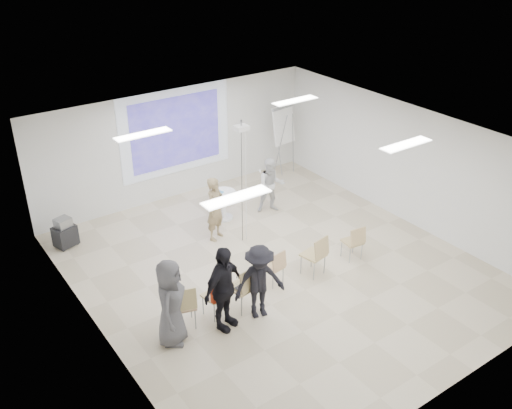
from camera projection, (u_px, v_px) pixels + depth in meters
floor at (277, 270)px, 12.68m from camera, size 8.00×9.00×0.10m
ceiling at (279, 139)px, 11.25m from camera, size 8.00×9.00×0.10m
wall_back at (176, 143)px, 15.26m from camera, size 8.00×0.10×3.00m
wall_left at (92, 271)px, 9.90m from camera, size 0.10×9.00×3.00m
wall_right at (409, 164)px, 14.03m from camera, size 0.10×9.00×3.00m
projection_halo at (176, 132)px, 15.05m from camera, size 3.20×0.01×2.30m
projection_image at (176, 132)px, 15.04m from camera, size 2.60×0.01×1.90m
pedestal_table at (223, 203)px, 14.47m from camera, size 0.80×0.80×0.78m
player_left at (215, 205)px, 13.40m from camera, size 0.79×0.70×1.80m
player_right at (271, 183)px, 14.68m from camera, size 0.97×0.90×1.63m
controller_left at (216, 188)px, 13.54m from camera, size 0.10×0.13×0.04m
controller_right at (260, 171)px, 14.64m from camera, size 0.08×0.12×0.04m
chair_far_left at (184, 304)px, 10.60m from camera, size 0.56×0.59×0.95m
chair_left_mid at (217, 294)px, 10.93m from camera, size 0.49×0.51×0.90m
chair_left_inner at (245, 285)px, 11.09m from camera, size 0.54×0.57×0.99m
chair_center at (275, 265)px, 11.90m from camera, size 0.43×0.46×0.81m
chair_right_inner at (316, 253)px, 12.16m from camera, size 0.53×0.56×0.96m
chair_right_far at (354, 240)px, 12.73m from camera, size 0.45×0.48×0.86m
red_jacket at (221, 290)px, 10.73m from camera, size 0.44×0.17×0.41m
laptop at (241, 285)px, 11.18m from camera, size 0.41×0.32×0.03m
audience_left at (223, 283)px, 10.44m from camera, size 1.34×1.06×2.01m
audience_mid at (259, 277)px, 10.80m from camera, size 1.27×0.89×1.78m
audience_outer at (170, 298)px, 10.11m from camera, size 1.08×1.11×1.92m
flipchart_easel at (284, 126)px, 16.26m from camera, size 0.92×0.70×2.13m
av_cart at (65, 233)px, 13.34m from camera, size 0.58×0.52×0.73m
ceiling_projector at (242, 134)px, 12.54m from camera, size 0.30×0.25×3.00m
fluor_panel_nw at (143, 134)px, 11.71m from camera, size 1.20×0.30×0.02m
fluor_panel_ne at (295, 101)px, 13.75m from camera, size 1.20×0.30×0.02m
fluor_panel_sw at (237, 197)px, 9.18m from camera, size 1.20×0.30×0.02m
fluor_panel_se at (406, 144)px, 11.22m from camera, size 1.20×0.30×0.02m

